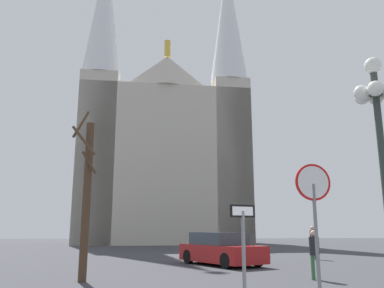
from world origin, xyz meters
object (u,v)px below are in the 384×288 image
Objects in this scene: one_way_arrow_sign at (244,247)px; bare_tree at (86,195)px; cathedral at (164,149)px; street_lamp at (379,125)px; stop_sign at (314,203)px; pedestrian_standing at (313,239)px; pedestrian_walking at (314,250)px; parked_car_near_red at (221,249)px.

bare_tree reaches higher than one_way_arrow_sign.
cathedral is 5.91× the size of street_lamp.
stop_sign is 1.76× the size of pedestrian_standing.
street_lamp is at bearing -89.10° from pedestrian_walking.
bare_tree is 1.20× the size of parked_car_near_red.
street_lamp reaches higher than bare_tree.
stop_sign is at bearing -84.98° from cathedral.
one_way_arrow_sign reaches higher than parked_car_near_red.
bare_tree is 3.21× the size of pedestrian_standing.
bare_tree reaches higher than parked_car_near_red.
cathedral is 16.34× the size of one_way_arrow_sign.
pedestrian_standing is (7.87, -22.53, -9.29)m from cathedral.
pedestrian_standing is at bearing 68.60° from pedestrian_walking.
pedestrian_walking is at bearing 90.90° from street_lamp.
street_lamp is (1.63, -0.15, 1.81)m from stop_sign.
pedestrian_walking is at bearing -111.40° from pedestrian_standing.
bare_tree is 7.66m from parked_car_near_red.
stop_sign is at bearing -36.14° from bare_tree.
street_lamp is 10.50m from parked_car_near_red.
one_way_arrow_sign is 15.14m from pedestrian_standing.
bare_tree is at bearing 178.87° from pedestrian_walking.
street_lamp is 8.75m from bare_tree.
stop_sign is 1.49× the size of one_way_arrow_sign.
one_way_arrow_sign is (-1.90, -1.20, -0.89)m from stop_sign.
pedestrian_standing is (5.46, 2.82, 0.38)m from parked_car_near_red.
one_way_arrow_sign is 0.36× the size of street_lamp.
cathedral reaches higher than pedestrian_standing.
cathedral is 21.55× the size of pedestrian_walking.
pedestrian_walking is (3.47, 5.31, -0.35)m from one_way_arrow_sign.
cathedral is 6.00× the size of bare_tree.
one_way_arrow_sign is at bearing -88.15° from cathedral.
cathedral is at bearing 98.55° from pedestrian_walking.
one_way_arrow_sign is 6.86m from bare_tree.
one_way_arrow_sign is at bearing -123.14° from pedestrian_walking.
street_lamp is at bearing -82.37° from cathedral.
cathedral is at bearing 91.85° from one_way_arrow_sign.
stop_sign reaches higher than parked_car_near_red.
pedestrian_standing is at bearing 63.71° from one_way_arrow_sign.
stop_sign reaches higher than one_way_arrow_sign.
stop_sign is at bearing -86.06° from parked_car_near_red.
bare_tree is at bearing 125.71° from one_way_arrow_sign.
bare_tree is 3.59× the size of pedestrian_walking.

